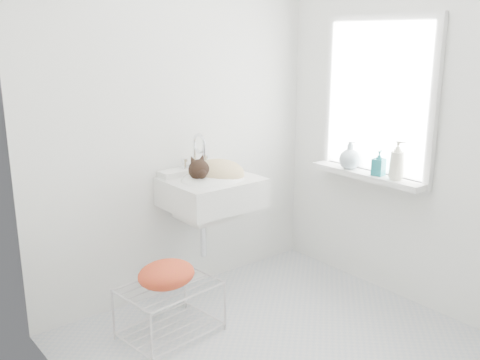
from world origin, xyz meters
TOP-DOWN VIEW (x-y plane):
  - floor at (0.00, 0.00)m, footprint 2.20×2.00m
  - back_wall at (0.00, 1.00)m, footprint 2.20×0.02m
  - right_wall at (1.10, 0.00)m, footprint 0.02×2.00m
  - left_wall at (-1.10, 0.00)m, footprint 0.02×2.00m
  - window_glass at (1.09, 0.20)m, footprint 0.01×0.80m
  - window_frame at (1.07, 0.20)m, footprint 0.04×0.90m
  - windowsill at (1.01, 0.20)m, footprint 0.16×0.88m
  - sink at (0.08, 0.74)m, footprint 0.59×0.51m
  - faucet at (0.08, 0.92)m, footprint 0.21×0.15m
  - cat at (0.09, 0.72)m, footprint 0.44×0.39m
  - wire_rack at (-0.42, 0.49)m, footprint 0.58×0.44m
  - towel at (-0.44, 0.49)m, footprint 0.36×0.26m
  - bottle_a at (1.00, -0.04)m, footprint 0.10×0.10m
  - bottle_b at (1.00, 0.10)m, footprint 0.09×0.09m
  - bottle_c at (1.00, 0.35)m, footprint 0.16×0.16m

SIDE VIEW (x-z plane):
  - floor at x=0.00m, z-range -0.01..0.01m
  - wire_rack at x=-0.42m, z-range -0.01..0.31m
  - towel at x=-0.44m, z-range 0.29..0.43m
  - windowsill at x=1.01m, z-range 0.81..0.85m
  - sink at x=0.08m, z-range 0.73..0.97m
  - bottle_a at x=1.00m, z-range 0.74..0.96m
  - bottle_b at x=1.00m, z-range 0.77..0.93m
  - bottle_c at x=1.00m, z-range 0.75..0.95m
  - cat at x=0.09m, z-range 0.76..1.01m
  - faucet at x=0.08m, z-range 0.88..1.10m
  - back_wall at x=0.00m, z-range 0.00..2.50m
  - right_wall at x=1.10m, z-range 0.00..2.50m
  - left_wall at x=-1.10m, z-range 0.00..2.50m
  - window_glass at x=1.09m, z-range 0.85..1.85m
  - window_frame at x=1.07m, z-range 0.80..1.90m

